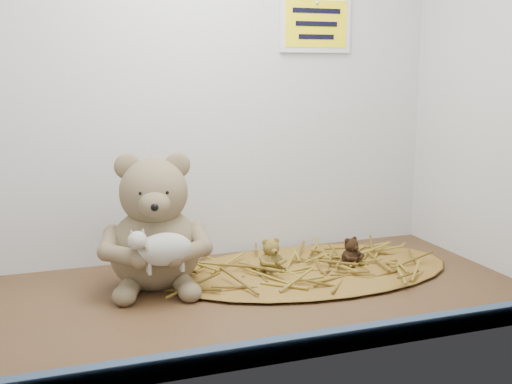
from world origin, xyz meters
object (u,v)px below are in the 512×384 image
object	(u,v)px
toy_lamb	(165,249)
mini_teddy_tan	(271,254)
main_teddy	(154,221)
mini_teddy_brown	(351,250)

from	to	relation	value
toy_lamb	mini_teddy_tan	size ratio (longest dim) A/B	1.87
main_teddy	toy_lamb	world-z (taller)	main_teddy
main_teddy	mini_teddy_brown	world-z (taller)	main_teddy
toy_lamb	mini_teddy_tan	distance (cm)	27.15
toy_lamb	mini_teddy_brown	bearing A→B (deg)	8.97
main_teddy	toy_lamb	size ratio (longest dim) A/B	2.03
toy_lamb	main_teddy	bearing A→B (deg)	90.00
toy_lamb	mini_teddy_tan	world-z (taller)	toy_lamb
main_teddy	mini_teddy_brown	bearing A→B (deg)	5.42
toy_lamb	mini_teddy_tan	xyz separation A→B (cm)	(25.01, 8.82, -5.81)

